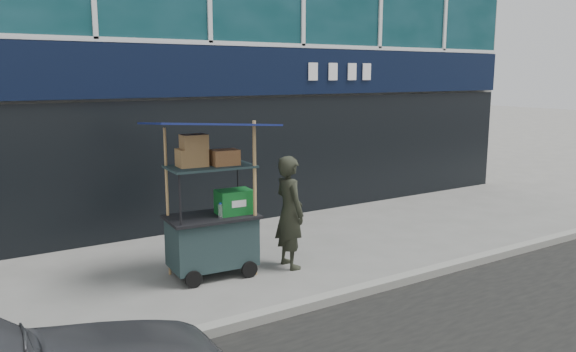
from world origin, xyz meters
TOP-DOWN VIEW (x-y plane):
  - ground at (0.00, 0.00)m, footprint 80.00×80.00m
  - curb at (0.00, -0.20)m, footprint 80.00×0.18m
  - vendor_cart at (-1.11, 1.54)m, footprint 1.75×1.30m
  - vendor_man at (-0.01, 1.24)m, footprint 0.43×0.63m

SIDE VIEW (x-z plane):
  - ground at x=0.00m, z-range 0.00..0.00m
  - curb at x=0.00m, z-range 0.00..0.12m
  - vendor_cart at x=-1.11m, z-range -0.34..1.93m
  - vendor_man at x=-0.01m, z-range 0.00..1.68m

